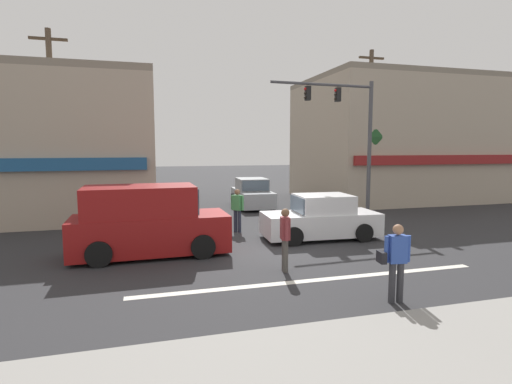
# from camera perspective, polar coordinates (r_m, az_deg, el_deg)

# --- Properties ---
(ground_plane) EXTENTS (120.00, 120.00, 0.00)m
(ground_plane) POSITION_cam_1_polar(r_m,az_deg,el_deg) (13.28, 2.29, -7.80)
(ground_plane) COLOR #2B2B2D
(lane_marking_stripe) EXTENTS (9.00, 0.24, 0.01)m
(lane_marking_stripe) POSITION_cam_1_polar(r_m,az_deg,el_deg) (10.15, 8.55, -12.34)
(lane_marking_stripe) COLOR silver
(lane_marking_stripe) RESTS_ON ground
(building_left_block) EXTENTS (13.97, 9.67, 6.65)m
(building_left_block) POSITION_cam_1_polar(r_m,az_deg,el_deg) (22.80, -32.48, 5.55)
(building_left_block) COLOR tan
(building_left_block) RESTS_ON ground
(building_right_corner) EXTENTS (12.61, 8.63, 7.51)m
(building_right_corner) POSITION_cam_1_polar(r_m,az_deg,el_deg) (27.77, 20.40, 6.98)
(building_right_corner) COLOR tan
(building_right_corner) RESTS_ON ground
(street_tree) EXTENTS (2.89, 2.89, 5.24)m
(street_tree) POSITION_cam_1_polar(r_m,az_deg,el_deg) (22.81, 14.86, 7.44)
(street_tree) COLOR #4C3823
(street_tree) RESTS_ON ground
(utility_pole_near_left) EXTENTS (1.40, 0.22, 7.89)m
(utility_pole_near_left) POSITION_cam_1_polar(r_m,az_deg,el_deg) (18.12, -27.00, 8.34)
(utility_pole_near_left) COLOR brown
(utility_pole_near_left) RESTS_ON ground
(utility_pole_far_right) EXTENTS (1.40, 0.22, 8.22)m
(utility_pole_far_right) POSITION_cam_1_polar(r_m,az_deg,el_deg) (21.86, 15.89, 8.75)
(utility_pole_far_right) COLOR brown
(utility_pole_far_right) RESTS_ON ground
(traffic_light_mast) EXTENTS (4.89, 0.34, 6.20)m
(traffic_light_mast) POSITION_cam_1_polar(r_m,az_deg,el_deg) (18.48, 13.44, 9.05)
(traffic_light_mast) COLOR #47474C
(traffic_light_mast) RESTS_ON ground
(van_crossing_center) EXTENTS (4.64, 2.11, 2.11)m
(van_crossing_center) POSITION_cam_1_polar(r_m,az_deg,el_deg) (12.50, -15.23, -4.20)
(van_crossing_center) COLOR maroon
(van_crossing_center) RESTS_ON ground
(sedan_crossing_rightbound) EXTENTS (2.05, 4.18, 1.58)m
(sedan_crossing_rightbound) POSITION_cam_1_polar(r_m,az_deg,el_deg) (21.91, -0.55, -0.32)
(sedan_crossing_rightbound) COLOR #999EA3
(sedan_crossing_rightbound) RESTS_ON ground
(sedan_parked_curbside) EXTENTS (4.18, 2.04, 1.58)m
(sedan_parked_curbside) POSITION_cam_1_polar(r_m,az_deg,el_deg) (14.49, 9.24, -3.81)
(sedan_parked_curbside) COLOR silver
(sedan_parked_curbside) RESTS_ON ground
(pedestrian_foreground_with_bag) EXTENTS (0.67, 0.37, 1.67)m
(pedestrian_foreground_with_bag) POSITION_cam_1_polar(r_m,az_deg,el_deg) (8.90, 19.35, -8.93)
(pedestrian_foreground_with_bag) COLOR #333338
(pedestrian_foreground_with_bag) RESTS_ON ground
(pedestrian_mid_crossing) EXTENTS (0.28, 0.56, 1.67)m
(pedestrian_mid_crossing) POSITION_cam_1_polar(r_m,az_deg,el_deg) (10.52, 4.18, -6.26)
(pedestrian_mid_crossing) COLOR #4C4742
(pedestrian_mid_crossing) RESTS_ON ground
(pedestrian_far_side) EXTENTS (0.42, 0.44, 1.67)m
(pedestrian_far_side) POSITION_cam_1_polar(r_m,az_deg,el_deg) (15.34, -2.68, -2.27)
(pedestrian_far_side) COLOR #232838
(pedestrian_far_side) RESTS_ON ground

